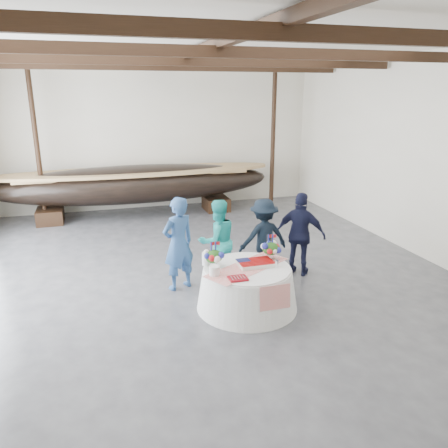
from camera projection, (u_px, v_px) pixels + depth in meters
name	position (u px, v px, depth m)	size (l,w,h in m)	color
floor	(207.00, 276.00, 9.02)	(10.00, 12.00, 0.01)	#3D3D42
wall_back	(159.00, 137.00, 13.85)	(10.00, 0.02, 4.50)	silver
wall_front	(432.00, 316.00, 2.86)	(10.00, 0.02, 4.50)	silver
wall_right	(422.00, 157.00, 9.73)	(0.02, 12.00, 4.50)	silver
ceiling	(204.00, 41.00, 7.70)	(10.00, 12.00, 0.01)	white
pavilion_structure	(194.00, 73.00, 8.62)	(9.80, 11.76, 4.50)	black
longboat_display	(136.00, 184.00, 13.04)	(8.29, 1.66, 1.55)	black
banquet_table	(247.00, 288.00, 7.61)	(1.76, 1.76, 0.76)	white
tabletop_items	(242.00, 257.00, 7.58)	(1.69, 1.28, 0.40)	red
guest_woman_blue	(178.00, 244.00, 8.21)	(0.66, 0.43, 1.81)	navy
guest_woman_teal	(217.00, 241.00, 8.60)	(0.81, 0.63, 1.66)	#23B5B0
guest_man_left	(263.00, 237.00, 8.89)	(1.04, 0.60, 1.60)	black
guest_man_right	(300.00, 234.00, 8.87)	(1.02, 0.42, 1.73)	black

